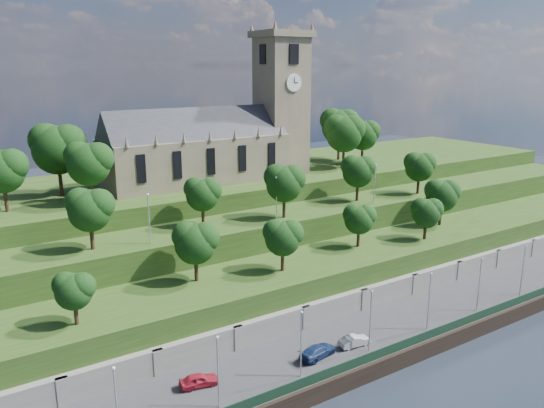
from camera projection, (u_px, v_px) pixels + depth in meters
ground at (395, 370)px, 62.81m from camera, size 320.00×320.00×0.00m
promenade at (361, 341)px, 67.46m from camera, size 160.00×12.00×2.00m
quay_wall at (396, 362)px, 62.49m from camera, size 160.00×0.50×2.20m
fence at (393, 349)px, 62.64m from camera, size 160.00×0.10×1.20m
retaining_wall at (332, 313)px, 71.95m from camera, size 160.00×2.10×5.00m
embankment_lower at (306, 287)px, 76.49m from camera, size 160.00×12.00×8.00m
embankment_upper at (266, 252)px, 84.97m from camera, size 160.00×10.00×12.00m
hilltop at (209, 213)px, 101.74m from camera, size 160.00×32.00×15.00m
church at (220, 137)px, 95.06m from camera, size 38.60×12.35×27.60m
trees_lower at (330, 222)px, 76.87m from camera, size 67.54×9.01×8.17m
trees_upper at (286, 181)px, 82.92m from camera, size 64.76×8.28×8.47m
trees_hilltop at (231, 139)px, 95.44m from camera, size 75.03×16.90×11.47m
lamp_posts_promenade at (371, 316)px, 62.16m from camera, size 60.36×0.36×7.83m
lamp_posts_upper at (276, 195)px, 79.97m from camera, size 40.36×0.36×6.92m
car_left at (199, 380)px, 56.18m from camera, size 4.41×2.43×1.42m
car_middle at (355, 341)px, 64.26m from camera, size 4.21×1.86×1.35m
car_right at (318, 351)px, 61.83m from camera, size 5.31×2.97×1.45m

